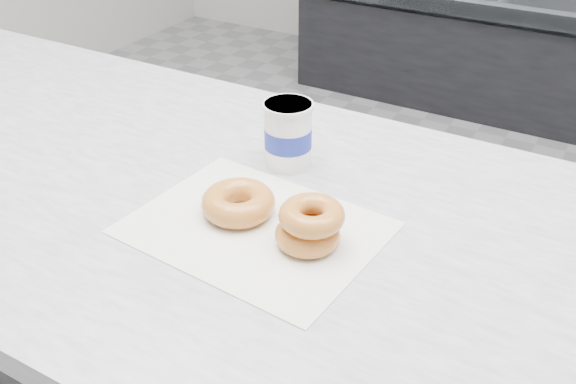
% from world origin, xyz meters
% --- Properties ---
extents(ground, '(5.00, 5.00, 0.00)m').
position_xyz_m(ground, '(0.00, 0.00, 0.00)').
color(ground, '#959597').
rests_on(ground, ground).
extents(display_case, '(2.40, 0.74, 1.25)m').
position_xyz_m(display_case, '(0.00, 2.12, 0.49)').
color(display_case, black).
rests_on(display_case, ground).
extents(wax_paper, '(0.36, 0.29, 0.00)m').
position_xyz_m(wax_paper, '(0.06, -0.64, 0.90)').
color(wax_paper, silver).
rests_on(wax_paper, counter).
extents(donut_single, '(0.13, 0.13, 0.04)m').
position_xyz_m(donut_single, '(0.02, -0.63, 0.92)').
color(donut_single, gold).
rests_on(donut_single, wax_paper).
extents(donut_stack, '(0.12, 0.12, 0.06)m').
position_xyz_m(donut_stack, '(0.15, -0.64, 0.93)').
color(donut_stack, gold).
rests_on(donut_stack, wax_paper).
extents(coffee_cup, '(0.10, 0.10, 0.11)m').
position_xyz_m(coffee_cup, '(0.01, -0.46, 0.96)').
color(coffee_cup, white).
rests_on(coffee_cup, counter).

